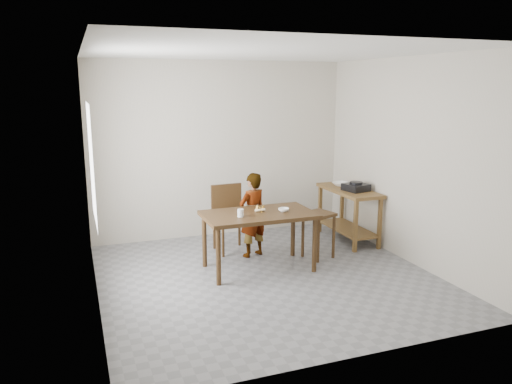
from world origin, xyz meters
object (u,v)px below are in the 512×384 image
object	(u,v)px
dining_chair	(231,219)
stool	(318,235)
child	(252,215)
dining_table	(259,241)
prep_counter	(348,215)

from	to	relation	value
dining_chair	stool	size ratio (longest dim) A/B	1.48
child	dining_chair	bearing A→B (deg)	-74.71
dining_table	prep_counter	xyz separation A→B (m)	(1.72, 0.70, 0.03)
dining_chair	stool	world-z (taller)	dining_chair
dining_chair	stool	distance (m)	1.24
dining_table	prep_counter	size ratio (longest dim) A/B	1.17
dining_table	stool	distance (m)	0.94
dining_table	stool	world-z (taller)	dining_table
dining_table	child	distance (m)	0.57
dining_table	child	world-z (taller)	child
dining_table	dining_chair	bearing A→B (deg)	97.72
child	dining_table	bearing A→B (deg)	58.91
dining_table	child	size ratio (longest dim) A/B	1.19
dining_table	dining_chair	xyz separation A→B (m)	(-0.11, 0.81, 0.10)
dining_table	dining_chair	distance (m)	0.83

